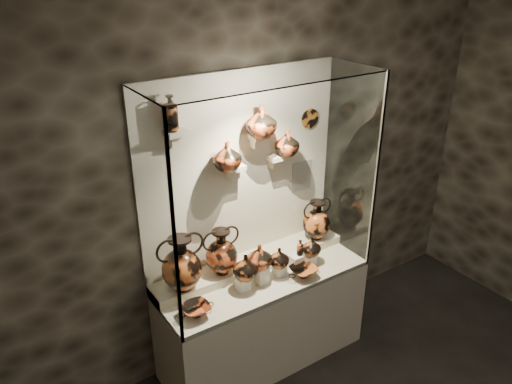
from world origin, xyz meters
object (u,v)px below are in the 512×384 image
Objects in this scene: jug_a at (245,267)px; kylix_right at (303,271)px; jug_b at (259,257)px; jug_c at (279,258)px; amphora_mid at (221,252)px; lekythos_small at (300,247)px; amphora_left at (182,263)px; jug_e at (312,246)px; lekythos_tall at (170,112)px; ovoid_vase_b at (261,121)px; ovoid_vase_c at (287,143)px; ovoid_vase_a at (227,156)px; amphora_right at (316,220)px; kylix_left at (196,310)px.

jug_a reaches higher than kylix_right.
jug_b reaches higher than jug_c.
lekythos_small is at bearing 4.84° from amphora_mid.
jug_c is (0.17, -0.02, -0.06)m from jug_b.
amphora_left is 1.62× the size of kylix_right.
jug_e is 0.23m from kylix_right.
amphora_left is at bearing 156.81° from jug_a.
lekythos_tall is 0.69m from ovoid_vase_b.
jug_b is 0.89m from ovoid_vase_c.
lekythos_tall is at bearing 143.87° from lekythos_small.
kylix_right is at bearing -13.70° from jug_a.
ovoid_vase_b is at bearing -2.07° from lekythos_tall.
lekythos_tall is 0.54m from ovoid_vase_a.
jug_e is (1.06, -0.18, -0.13)m from amphora_left.
kylix_right is (0.89, -0.29, -0.23)m from amphora_left.
jug_b is 0.76× the size of lekythos_tall.
jug_e is 1.08× the size of lekythos_small.
jug_e is at bearing 0.42° from jug_a.
amphora_right is 1.35m from kylix_left.
ovoid_vase_b is (0.28, -0.01, 0.21)m from ovoid_vase_a.
kylix_left is at bearing -167.57° from jug_c.
jug_a is (-0.85, -0.21, -0.05)m from amphora_right.
amphora_mid is 1.16m from lekythos_tall.
ovoid_vase_a is at bearing 86.77° from jug_a.
lekythos_tall reaches higher than kylix_right.
amphora_mid is 0.23m from jug_a.
amphora_mid is at bearing 176.05° from amphora_right.
ovoid_vase_b is at bearing -21.91° from ovoid_vase_a.
amphora_mid is 1.40× the size of lekythos_tall.
jug_b is 1.27× the size of jug_e.
jug_c is 1.12× the size of lekythos_small.
lekythos_small reaches higher than kylix_left.
jug_e is at bearing 7.14° from amphora_mid.
ovoid_vase_c is (0.41, 0.24, 0.76)m from jug_b.
amphora_left reaches higher than jug_a.
lekythos_tall is 1.31× the size of ovoid_vase_c.
amphora_right is 0.39m from lekythos_small.
kylix_right is (-0.39, -0.33, -0.19)m from amphora_right.
jug_a is 0.64m from jug_e.
amphora_left is 0.47m from jug_a.
lekythos_small is 0.99m from kylix_left.
jug_c is at bearing -13.10° from amphora_left.
kylix_left is at bearing -95.70° from amphora_left.
jug_b is at bearing -179.78° from jug_c.
jug_b is at bearing -81.57° from ovoid_vase_a.
lekythos_small is 1.50m from lekythos_tall.
amphora_right is at bearing 2.26° from amphora_left.
ovoid_vase_b reaches higher than jug_c.
lekythos_small is at bearing -169.63° from jug_e.
amphora_mid reaches higher than lekythos_small.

